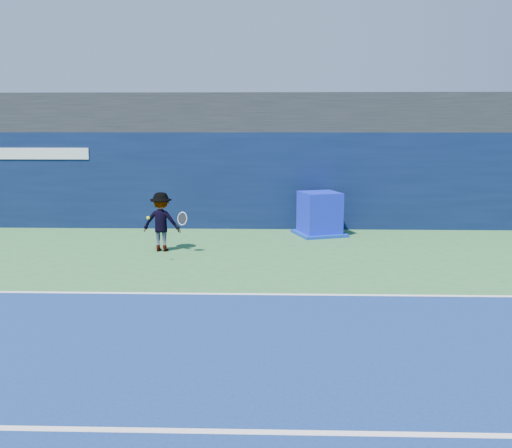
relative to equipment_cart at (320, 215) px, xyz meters
The scene contains 8 objects.
ground 9.44m from the equipment_cart, 104.43° to the right, with size 80.00×80.00×0.00m, color #327037.
baseline 6.59m from the equipment_cart, 110.98° to the right, with size 24.00×0.10×0.01m, color white.
service_line 11.39m from the equipment_cart, 101.92° to the right, with size 24.00×0.10×0.01m, color white.
stadium_band 4.50m from the equipment_cart, 134.73° to the left, with size 36.00×3.00×1.20m, color black.
back_wall_assembly 2.87m from the equipment_cart, 149.77° to the left, with size 36.00×1.03×3.00m.
equipment_cart is the anchor object (origin of this frame).
tennis_player 4.85m from the equipment_cart, 151.43° to the right, with size 1.25×0.71×1.53m.
tennis_ball 5.73m from the equipment_cart, 138.45° to the right, with size 0.08×0.08×0.08m.
Camera 1 is at (0.96, -7.58, 3.23)m, focal length 40.00 mm.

